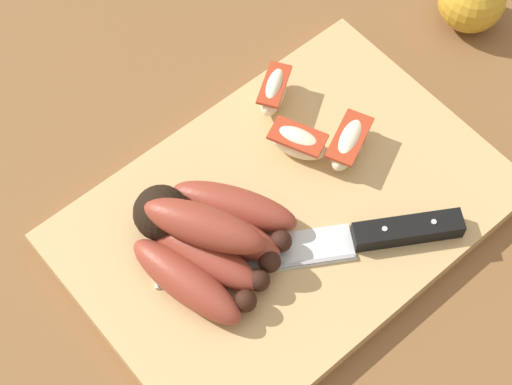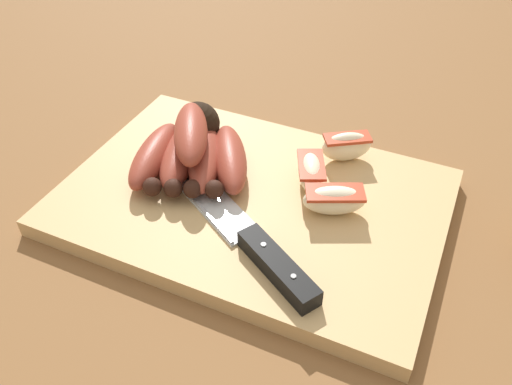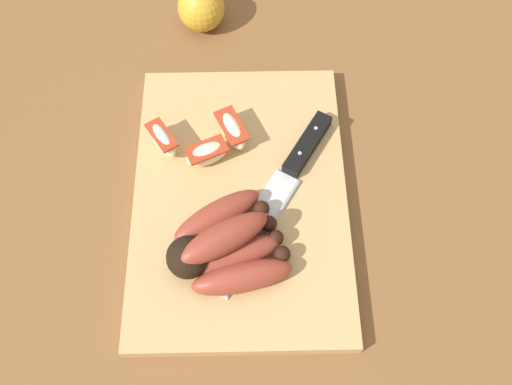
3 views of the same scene
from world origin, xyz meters
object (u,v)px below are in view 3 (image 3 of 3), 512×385
Objects in this scene: apple_wedge_near at (234,130)px; apple_wedge_far at (207,154)px; apple_wedge_middle at (163,140)px; whole_apple at (201,8)px; chefs_knife at (290,173)px; banana_bunch at (224,246)px.

apple_wedge_near is 1.09× the size of apple_wedge_far.
whole_apple is at bearing 169.76° from apple_wedge_middle.
chefs_knife is 0.09m from apple_wedge_near.
chefs_knife is at bearing 49.23° from apple_wedge_near.
apple_wedge_far reaches higher than chefs_knife.
banana_bunch is 2.25× the size of apple_wedge_near.
apple_wedge_near is at bearing -130.77° from chefs_knife.
apple_wedge_near is 0.09m from apple_wedge_middle.
apple_wedge_near and apple_wedge_far have the same top height.
whole_apple is at bearing -157.02° from chefs_knife.
banana_bunch is 2.62× the size of apple_wedge_middle.
chefs_knife is 4.34× the size of apple_wedge_middle.
apple_wedge_near is at bearing 99.41° from apple_wedge_middle.
banana_bunch reaches higher than apple_wedge_near.
banana_bunch is 0.39m from whole_apple.
apple_wedge_near is 1.17× the size of apple_wedge_middle.
banana_bunch reaches higher than apple_wedge_far.
banana_bunch is at bearing 28.16° from apple_wedge_middle.
chefs_knife is 0.11m from apple_wedge_far.
apple_wedge_near is at bearing 176.12° from banana_bunch.
banana_bunch is at bearing 5.58° from whole_apple.
apple_wedge_far is 0.26m from whole_apple.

